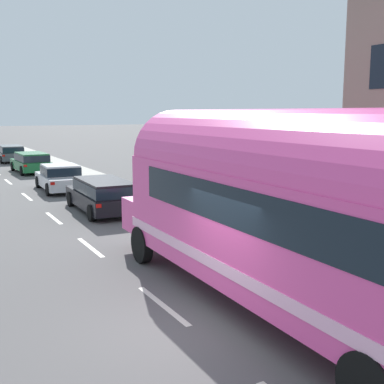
{
  "coord_description": "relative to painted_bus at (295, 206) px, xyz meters",
  "views": [
    {
      "loc": [
        -4.22,
        -7.74,
        4.06
      ],
      "look_at": [
        1.72,
        3.22,
        2.04
      ],
      "focal_mm": 46.29,
      "sensor_mm": 36.0,
      "label": 1
    }
  ],
  "objects": [
    {
      "name": "car_third",
      "position": [
        0.21,
        27.35,
        -1.52
      ],
      "size": [
        2.08,
        4.58,
        1.37
      ],
      "color": "#196633",
      "rests_on": "ground"
    },
    {
      "name": "painted_bus",
      "position": [
        0.0,
        0.0,
        0.0
      ],
      "size": [
        2.76,
        12.55,
        4.12
      ],
      "color": "#EA4C9E",
      "rests_on": "ground"
    },
    {
      "name": "car_fourth",
      "position": [
        0.15,
        35.84,
        -1.51
      ],
      "size": [
        1.98,
        4.6,
        1.37
      ],
      "color": "#474C51",
      "rests_on": "ground"
    },
    {
      "name": "sidewalk_slab",
      "position": [
        2.97,
        10.6,
        -2.23
      ],
      "size": [
        2.11,
        90.0,
        0.15
      ],
      "primitive_type": "cube",
      "color": "#ADA89E",
      "rests_on": "ground"
    },
    {
      "name": "car_second",
      "position": [
        0.05,
        18.64,
        -1.57
      ],
      "size": [
        2.11,
        4.48,
        1.37
      ],
      "color": "silver",
      "rests_on": "ground"
    },
    {
      "name": "ground_plane",
      "position": [
        -1.88,
        0.6,
        -2.3
      ],
      "size": [
        300.0,
        300.0,
        0.0
      ],
      "primitive_type": "plane",
      "color": "#565454"
    },
    {
      "name": "car_lead",
      "position": [
        0.18,
        12.08,
        -1.5
      ],
      "size": [
        2.08,
        4.84,
        1.37
      ],
      "color": "black",
      "rests_on": "ground"
    },
    {
      "name": "lane_markings",
      "position": [
        0.79,
        13.32,
        -2.3
      ],
      "size": [
        3.93,
        80.0,
        0.01
      ],
      "color": "silver",
      "rests_on": "ground"
    }
  ]
}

